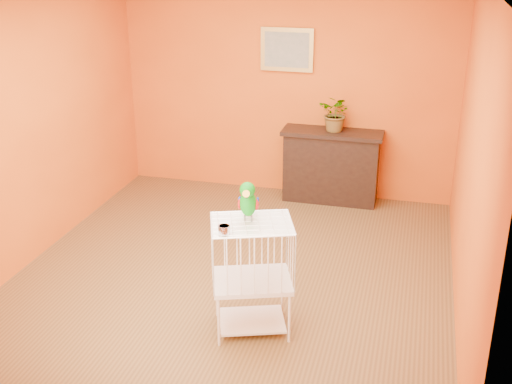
# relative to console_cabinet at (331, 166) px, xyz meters

# --- Properties ---
(ground) EXTENTS (4.50, 4.50, 0.00)m
(ground) POSITION_rel_console_cabinet_xyz_m (-0.60, -2.04, -0.43)
(ground) COLOR brown
(ground) RESTS_ON ground
(room_shell) EXTENTS (4.50, 4.50, 4.50)m
(room_shell) POSITION_rel_console_cabinet_xyz_m (-0.60, -2.04, 1.15)
(room_shell) COLOR #DB5C14
(room_shell) RESTS_ON ground
(console_cabinet) EXTENTS (1.17, 0.42, 0.87)m
(console_cabinet) POSITION_rel_console_cabinet_xyz_m (0.00, 0.00, 0.00)
(console_cabinet) COLOR black
(console_cabinet) RESTS_ON ground
(potted_plant) EXTENTS (0.50, 0.53, 0.33)m
(potted_plant) POSITION_rel_console_cabinet_xyz_m (0.04, 0.03, 0.60)
(potted_plant) COLOR #26722D
(potted_plant) RESTS_ON console_cabinet
(framed_picture) EXTENTS (0.62, 0.04, 0.50)m
(framed_picture) POSITION_rel_console_cabinet_xyz_m (-0.60, 0.17, 1.32)
(framed_picture) COLOR gold
(framed_picture) RESTS_ON room_shell
(birdcage) EXTENTS (0.73, 0.65, 0.94)m
(birdcage) POSITION_rel_console_cabinet_xyz_m (-0.20, -2.87, 0.06)
(birdcage) COLOR white
(birdcage) RESTS_ON ground
(feed_cup) EXTENTS (0.09, 0.09, 0.06)m
(feed_cup) POSITION_rel_console_cabinet_xyz_m (-0.35, -3.10, 0.54)
(feed_cup) COLOR silver
(feed_cup) RESTS_ON birdcage
(parrot) EXTENTS (0.17, 0.30, 0.33)m
(parrot) POSITION_rel_console_cabinet_xyz_m (-0.24, -2.84, 0.68)
(parrot) COLOR #59544C
(parrot) RESTS_ON birdcage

